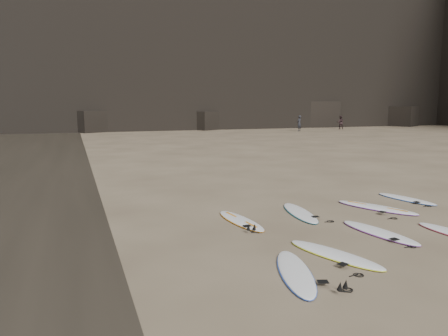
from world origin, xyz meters
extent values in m
plane|color=#897559|center=(0.00, 0.00, 0.00)|extent=(240.00, 240.00, 0.00)
cube|color=black|center=(8.00, 45.00, 1.16)|extent=(4.23, 4.46, 2.33)
cube|color=black|center=(25.00, 46.00, 1.80)|extent=(5.95, 5.19, 3.59)
cube|color=black|center=(38.00, 44.00, 1.44)|extent=(5.31, 5.56, 2.88)
cube|color=black|center=(-6.00, 45.00, 1.25)|extent=(4.49, 4.76, 2.49)
ellipsoid|color=white|center=(-3.74, -1.24, 0.05)|extent=(1.34, 2.61, 0.09)
ellipsoid|color=white|center=(-2.40, -0.60, 0.05)|extent=(1.44, 2.59, 0.09)
ellipsoid|color=white|center=(-0.34, 0.47, 0.05)|extent=(1.00, 2.61, 0.09)
ellipsoid|color=white|center=(-3.37, 2.75, 0.04)|extent=(0.88, 2.53, 0.09)
ellipsoid|color=white|center=(-1.29, 2.99, 0.05)|extent=(1.03, 2.64, 0.09)
ellipsoid|color=white|center=(1.39, 2.77, 0.05)|extent=(1.79, 2.76, 0.10)
ellipsoid|color=white|center=(3.26, 3.51, 0.04)|extent=(1.04, 2.41, 0.08)
imported|color=black|center=(18.07, 38.17, 0.95)|extent=(0.83, 0.76, 1.90)
imported|color=black|center=(24.89, 39.71, 0.87)|extent=(1.04, 0.94, 1.74)
camera|label=1|loc=(-7.86, -8.68, 3.42)|focal=35.00mm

